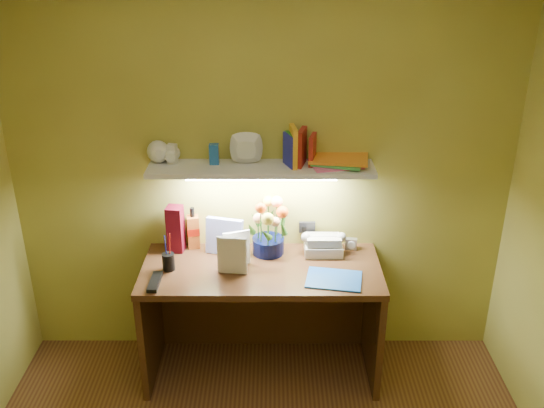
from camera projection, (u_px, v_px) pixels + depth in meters
The scene contains 13 objects.
desk at pixel (262, 321), 3.69m from camera, with size 1.40×0.60×0.75m, color #38210F.
flower_bouquet at pixel (268, 227), 3.63m from camera, with size 0.21×0.21×0.34m, color #050C34, non-canonical shape.
telephone at pixel (323, 243), 3.67m from camera, with size 0.23×0.17×0.14m, color beige, non-canonical shape.
desk_clock at pixel (351, 244), 3.73m from camera, with size 0.07×0.04×0.07m, color #ADADB1.
whisky_bottle at pixel (193, 228), 3.71m from camera, with size 0.07×0.07×0.27m, color #C15E1F, non-canonical shape.
whisky_box at pixel (176, 229), 3.67m from camera, with size 0.09×0.09×0.29m, color #560817.
pen_cup at pixel (168, 256), 3.48m from camera, with size 0.07×0.07×0.17m, color black.
art_card at pixel (224, 236), 3.65m from camera, with size 0.22×0.04×0.22m, color white, non-canonical shape.
tv_remote at pixel (155, 282), 3.37m from camera, with size 0.06×0.20×0.02m, color black.
blue_folder at pixel (334, 279), 3.41m from camera, with size 0.31×0.22×0.01m, color #1E59AE.
desk_book_a at pixel (217, 254), 3.44m from camera, with size 0.17×0.02×0.23m, color beige.
desk_book_b at pixel (223, 251), 3.49m from camera, with size 0.16×0.02×0.22m, color white.
wall_shelf at pixel (262, 162), 3.46m from camera, with size 1.31×0.32×0.26m.
Camera 1 is at (0.06, -1.87, 2.55)m, focal length 40.00 mm.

